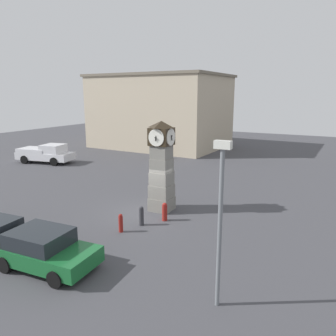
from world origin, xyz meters
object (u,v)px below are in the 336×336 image
(pickup_truck, at_px, (45,153))
(bench, at_px, (159,153))
(bollard_near_tower, at_px, (165,212))
(bollard_far_row, at_px, (121,223))
(bollard_mid_row, at_px, (141,216))
(car_by_building, at_px, (45,249))
(clock_tower, at_px, (162,167))
(street_lamp_near_road, at_px, (220,213))

(pickup_truck, distance_m, bench, 11.29)
(bollard_near_tower, bearing_deg, bench, 120.49)
(bollard_far_row, bearing_deg, bollard_mid_row, 69.75)
(car_by_building, bearing_deg, clock_tower, 83.50)
(pickup_truck, relative_size, bench, 3.47)
(bench, xyz_separation_m, street_lamp_near_road, (13.74, -20.53, 2.63))
(bollard_near_tower, height_order, street_lamp_near_road, street_lamp_near_road)
(pickup_truck, bearing_deg, street_lamp_near_road, -30.77)
(bollard_mid_row, distance_m, street_lamp_near_road, 7.68)
(bollard_near_tower, xyz_separation_m, car_by_building, (-1.83, -6.44, 0.26))
(bollard_mid_row, relative_size, street_lamp_near_road, 0.19)
(bollard_mid_row, xyz_separation_m, pickup_truck, (-16.79, 8.95, 0.41))
(clock_tower, bearing_deg, car_by_building, -96.50)
(clock_tower, relative_size, car_by_building, 1.26)
(bollard_far_row, bearing_deg, street_lamp_near_road, -27.87)
(bollard_near_tower, distance_m, bench, 17.38)
(bollard_near_tower, distance_m, bollard_mid_row, 1.35)
(clock_tower, height_order, bollard_near_tower, clock_tower)
(street_lamp_near_road, bearing_deg, bench, 123.80)
(car_by_building, xyz_separation_m, pickup_truck, (-15.72, 14.27, 0.17))
(street_lamp_near_road, bearing_deg, pickup_truck, 149.23)
(pickup_truck, bearing_deg, bollard_near_tower, -24.04)
(bench, bearing_deg, bollard_far_row, -66.23)
(pickup_truck, bearing_deg, clock_tower, -21.22)
(bollard_mid_row, distance_m, bench, 18.00)
(bollard_far_row, relative_size, pickup_truck, 0.16)
(bollard_mid_row, height_order, pickup_truck, pickup_truck)
(clock_tower, distance_m, bench, 15.85)
(clock_tower, distance_m, pickup_truck, 17.90)
(car_by_building, bearing_deg, bollard_mid_row, 78.67)
(pickup_truck, bearing_deg, car_by_building, -42.23)
(bollard_near_tower, bearing_deg, bollard_far_row, -117.49)
(clock_tower, xyz_separation_m, car_by_building, (-0.89, -7.82, -1.81))
(pickup_truck, height_order, bench, pickup_truck)
(clock_tower, xyz_separation_m, street_lamp_near_road, (5.86, -6.93, 0.58))
(bollard_far_row, bearing_deg, car_by_building, -98.62)
(clock_tower, xyz_separation_m, pickup_truck, (-16.61, 6.45, -1.64))
(pickup_truck, height_order, street_lamp_near_road, street_lamp_near_road)
(clock_tower, bearing_deg, street_lamp_near_road, -49.78)
(bollard_mid_row, bearing_deg, street_lamp_near_road, -37.96)
(car_by_building, bearing_deg, street_lamp_near_road, 7.48)
(clock_tower, distance_m, street_lamp_near_road, 9.10)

